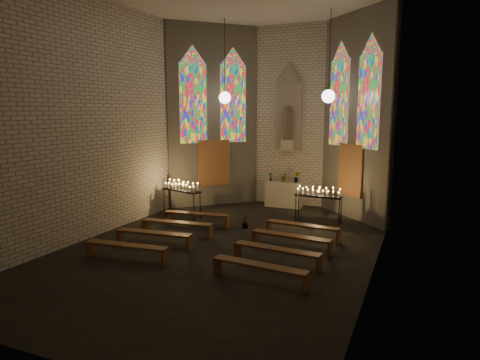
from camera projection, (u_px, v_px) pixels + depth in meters
name	position (u px, v px, depth m)	size (l,w,h in m)	color
floor	(225.00, 246.00, 11.88)	(12.00, 12.00, 0.00)	black
room	(267.00, 111.00, 14.34)	(8.22, 12.43, 7.00)	beige
altar	(284.00, 194.00, 16.74)	(1.40, 0.60, 1.00)	#C0B99C
flower_vase_left	(270.00, 177.00, 16.77)	(0.18, 0.12, 0.34)	#4C723F
flower_vase_center	(284.00, 177.00, 16.63)	(0.33, 0.29, 0.37)	#4C723F
flower_vase_right	(297.00, 177.00, 16.37)	(0.23, 0.19, 0.42)	#4C723F
aisle_flower_pot	(245.00, 222.00, 13.72)	(0.23, 0.23, 0.41)	#4C723F
votive_stand_left	(181.00, 188.00, 15.12)	(1.68, 0.82, 1.20)	black
votive_stand_right	(319.00, 194.00, 14.28)	(1.59, 0.45, 1.16)	black
pew_left_0	(196.00, 215.00, 13.97)	(2.23, 0.52, 0.42)	brown
pew_right_0	(303.00, 227.00, 12.58)	(2.23, 0.52, 0.42)	brown
pew_left_1	(177.00, 224.00, 12.88)	(2.23, 0.52, 0.42)	brown
pew_right_1	(291.00, 238.00, 11.50)	(2.23, 0.52, 0.42)	brown
pew_left_2	(154.00, 235.00, 11.80)	(2.23, 0.52, 0.42)	brown
pew_right_2	(277.00, 251.00, 10.41)	(2.23, 0.52, 0.42)	brown
pew_left_3	(126.00, 247.00, 10.71)	(2.23, 0.52, 0.42)	brown
pew_right_3	(259.00, 267.00, 9.32)	(2.23, 0.52, 0.42)	brown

